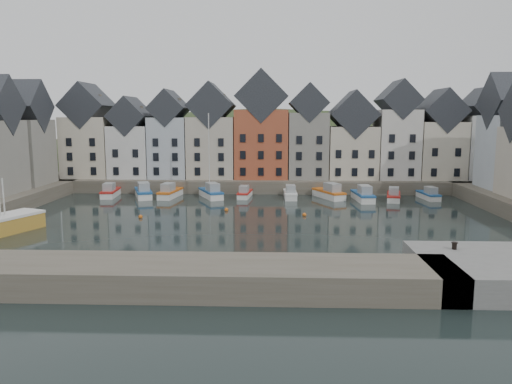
{
  "coord_description": "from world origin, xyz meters",
  "views": [
    {
      "loc": [
        2.26,
        -55.86,
        12.27
      ],
      "look_at": [
        -0.05,
        6.0,
        2.83
      ],
      "focal_mm": 35.0,
      "sensor_mm": 36.0,
      "label": 1
    }
  ],
  "objects": [
    {
      "name": "boat_e",
      "position": [
        -2.25,
        18.9,
        0.62
      ],
      "size": [
        2.2,
        5.56,
        2.08
      ],
      "rotation": [
        0.0,
        0.0,
        -0.1
      ],
      "color": "silver",
      "rests_on": "ground"
    },
    {
      "name": "far_terrace",
      "position": [
        3.21,
        28.0,
        8.88
      ],
      "size": [
        72.37,
        8.16,
        17.78
      ],
      "color": "beige",
      "rests_on": "far_quay"
    },
    {
      "name": "boat_a",
      "position": [
        -22.91,
        18.9,
        0.72
      ],
      "size": [
        2.55,
        6.48,
        2.43
      ],
      "rotation": [
        0.0,
        0.0,
        0.09
      ],
      "color": "silver",
      "rests_on": "ground"
    },
    {
      "name": "mooring_bollard",
      "position": [
        16.3,
        -17.6,
        2.31
      ],
      "size": [
        0.48,
        0.48,
        0.56
      ],
      "color": "black",
      "rests_on": "near_quay"
    },
    {
      "name": "boat_d",
      "position": [
        -7.31,
        18.42,
        0.84
      ],
      "size": [
        4.63,
        7.05,
        12.94
      ],
      "rotation": [
        0.0,
        0.0,
        0.41
      ],
      "color": "silver",
      "rests_on": "ground"
    },
    {
      "name": "boat_b",
      "position": [
        -17.63,
        18.24,
        0.79
      ],
      "size": [
        4.33,
        7.23,
        2.65
      ],
      "rotation": [
        0.0,
        0.0,
        0.34
      ],
      "color": "silver",
      "rests_on": "ground"
    },
    {
      "name": "boat_i",
      "position": [
        19.71,
        16.81,
        0.68
      ],
      "size": [
        3.17,
        6.23,
        2.29
      ],
      "rotation": [
        0.0,
        0.0,
        -0.23
      ],
      "color": "silver",
      "rests_on": "ground"
    },
    {
      "name": "boat_c",
      "position": [
        -13.63,
        18.47,
        0.75
      ],
      "size": [
        2.91,
        6.79,
        2.52
      ],
      "rotation": [
        0.0,
        0.0,
        -0.14
      ],
      "color": "silver",
      "rests_on": "ground"
    },
    {
      "name": "boat_j",
      "position": [
        25.26,
        18.33,
        0.64
      ],
      "size": [
        2.34,
        5.74,
        2.14
      ],
      "rotation": [
        0.0,
        0.0,
        0.11
      ],
      "color": "silver",
      "rests_on": "ground"
    },
    {
      "name": "mooring_buoys",
      "position": [
        -4.0,
        5.33,
        0.15
      ],
      "size": [
        20.5,
        5.5,
        0.5
      ],
      "color": "#C55B17",
      "rests_on": "ground"
    },
    {
      "name": "hillside",
      "position": [
        0.02,
        56.0,
        -17.96
      ],
      "size": [
        153.6,
        70.4,
        64.0
      ],
      "color": "#27381C",
      "rests_on": "ground"
    },
    {
      "name": "ground",
      "position": [
        0.0,
        0.0,
        0.0
      ],
      "size": [
        260.0,
        260.0,
        0.0
      ],
      "primitive_type": "plane",
      "color": "black",
      "rests_on": "ground"
    },
    {
      "name": "boat_f",
      "position": [
        4.66,
        18.38,
        0.68
      ],
      "size": [
        1.97,
        6.01,
        2.3
      ],
      "rotation": [
        0.0,
        0.0,
        0.02
      ],
      "color": "silver",
      "rests_on": "ground"
    },
    {
      "name": "boat_g",
      "position": [
        10.54,
        18.6,
        0.78
      ],
      "size": [
        4.73,
        7.13,
        2.63
      ],
      "rotation": [
        0.0,
        0.0,
        0.42
      ],
      "color": "silver",
      "rests_on": "ground"
    },
    {
      "name": "near_wall",
      "position": [
        -10.0,
        -22.0,
        1.0
      ],
      "size": [
        50.0,
        6.0,
        2.0
      ],
      "primitive_type": "cube",
      "color": "#504B3D",
      "rests_on": "ground"
    },
    {
      "name": "left_terrace",
      "position": [
        -36.0,
        13.5,
        8.88
      ],
      "size": [
        7.65,
        17.0,
        15.69
      ],
      "color": "gray",
      "rests_on": "left_quay"
    },
    {
      "name": "far_quay",
      "position": [
        0.0,
        30.0,
        1.0
      ],
      "size": [
        90.0,
        16.0,
        2.0
      ],
      "primitive_type": "cube",
      "color": "#504B3D",
      "rests_on": "ground"
    },
    {
      "name": "boat_h",
      "position": [
        15.23,
        16.53,
        0.78
      ],
      "size": [
        2.63,
        6.96,
        2.62
      ],
      "rotation": [
        0.0,
        0.0,
        0.08
      ],
      "color": "silver",
      "rests_on": "ground"
    }
  ]
}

